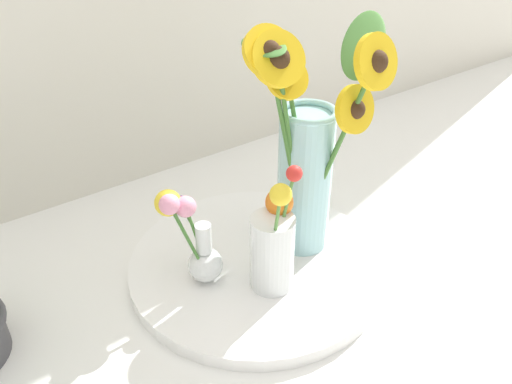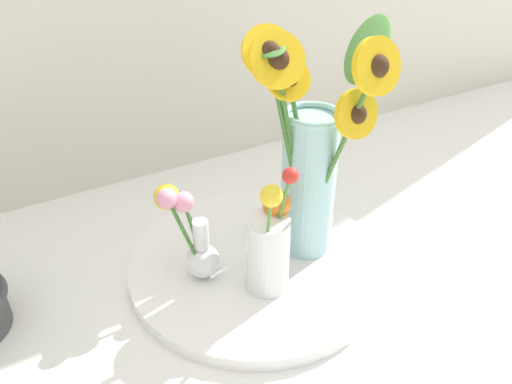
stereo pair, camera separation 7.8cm
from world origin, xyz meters
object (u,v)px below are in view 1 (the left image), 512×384
Objects in this scene: mason_jar_sunflowers at (307,158)px; vase_bulb_right at (192,237)px; serving_tray at (256,264)px; vase_small_center at (274,243)px.

mason_jar_sunflowers reaches higher than vase_bulb_right.
vase_bulb_right is at bearing 169.08° from mason_jar_sunflowers.
vase_small_center is at bearing -102.62° from serving_tray.
vase_small_center is 0.13m from vase_bulb_right.
mason_jar_sunflowers is 2.43× the size of vase_bulb_right.
vase_small_center is at bearing -42.63° from vase_bulb_right.
serving_tray is 2.60× the size of vase_bulb_right.
serving_tray is 0.14m from vase_bulb_right.
mason_jar_sunflowers is at bearing 24.67° from vase_small_center.
vase_bulb_right is (-0.09, 0.09, 0.00)m from vase_small_center.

